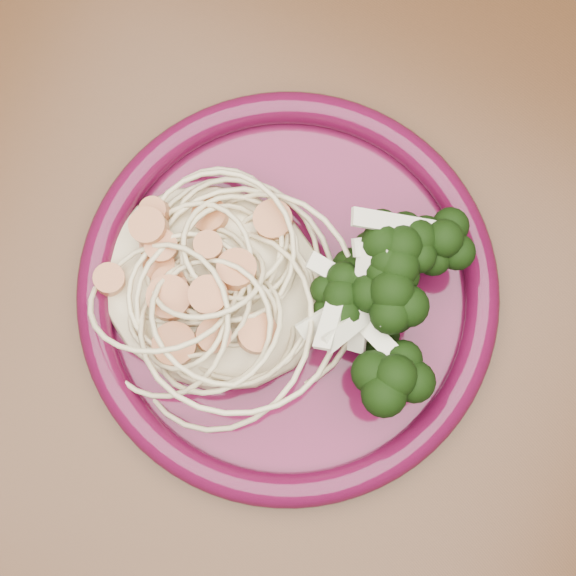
{
  "coord_description": "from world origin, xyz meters",
  "views": [
    {
      "loc": [
        -0.0,
        -0.11,
        1.23
      ],
      "look_at": [
        -0.04,
        -0.03,
        0.77
      ],
      "focal_mm": 50.0,
      "sensor_mm": 36.0,
      "label": 1
    }
  ],
  "objects": [
    {
      "name": "scallop_cluster",
      "position": [
        -0.08,
        -0.05,
        0.81
      ],
      "size": [
        0.16,
        0.16,
        0.04
      ],
      "primitive_type": null,
      "rotation": [
        0.0,
        0.0,
        0.39
      ],
      "color": "#CD7F4C",
      "rests_on": "spaghetti_pile"
    },
    {
      "name": "onion_garnish",
      "position": [
        0.01,
        -0.01,
        0.81
      ],
      "size": [
        0.09,
        0.11,
        0.05
      ],
      "primitive_type": null,
      "rotation": [
        0.0,
        0.0,
        0.39
      ],
      "color": "beige",
      "rests_on": "broccoli_pile"
    },
    {
      "name": "spaghetti_pile",
      "position": [
        -0.08,
        -0.05,
        0.77
      ],
      "size": [
        0.18,
        0.17,
        0.03
      ],
      "primitive_type": "ellipsoid",
      "rotation": [
        0.0,
        0.0,
        0.39
      ],
      "color": "beige",
      "rests_on": "dinner_plate"
    },
    {
      "name": "broccoli_pile",
      "position": [
        0.01,
        -0.01,
        0.78
      ],
      "size": [
        0.14,
        0.17,
        0.05
      ],
      "primitive_type": "ellipsoid",
      "rotation": [
        0.0,
        0.0,
        0.39
      ],
      "color": "black",
      "rests_on": "dinner_plate"
    },
    {
      "name": "dining_table",
      "position": [
        0.0,
        0.0,
        0.65
      ],
      "size": [
        1.2,
        0.8,
        0.75
      ],
      "color": "#472814",
      "rests_on": "ground"
    },
    {
      "name": "dinner_plate",
      "position": [
        -0.04,
        -0.03,
        0.76
      ],
      "size": [
        0.33,
        0.33,
        0.02
      ],
      "rotation": [
        0.0,
        0.0,
        0.39
      ],
      "color": "#4E0C28",
      "rests_on": "dining_table"
    }
  ]
}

